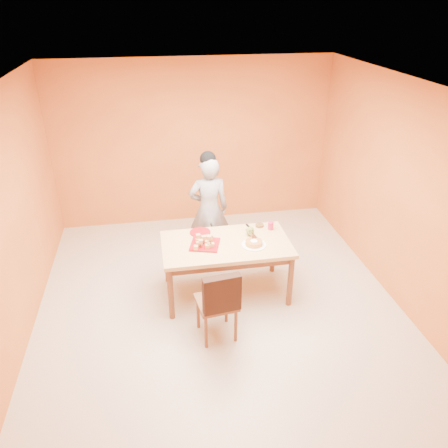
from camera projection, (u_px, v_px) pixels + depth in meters
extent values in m
plane|color=beige|center=(219.00, 305.00, 5.56)|extent=(5.00, 5.00, 0.00)
plane|color=silver|center=(218.00, 87.00, 4.30)|extent=(5.00, 5.00, 0.00)
plane|color=orange|center=(194.00, 144.00, 7.11)|extent=(4.50, 0.00, 4.50)
plane|color=orange|center=(8.00, 226.00, 4.58)|extent=(0.00, 5.00, 5.00)
plane|color=orange|center=(402.00, 196.00, 5.28)|extent=(0.00, 5.00, 5.00)
cube|color=tan|center=(226.00, 245.00, 5.46)|extent=(1.60, 0.90, 0.05)
cube|color=brown|center=(226.00, 250.00, 5.50)|extent=(1.48, 0.78, 0.10)
cylinder|color=brown|center=(171.00, 294.00, 5.18)|extent=(0.07, 0.07, 0.71)
cylinder|color=brown|center=(167.00, 259.00, 5.86)|extent=(0.07, 0.07, 0.71)
cylinder|color=brown|center=(290.00, 281.00, 5.41)|extent=(0.07, 0.07, 0.71)
cylinder|color=brown|center=(273.00, 249.00, 6.09)|extent=(0.07, 0.07, 0.71)
imported|color=#99999C|center=(209.00, 209.00, 6.24)|extent=(0.57, 0.38, 1.57)
cube|color=maroon|center=(205.00, 244.00, 5.39)|extent=(0.43, 0.43, 0.02)
cylinder|color=maroon|center=(200.00, 232.00, 5.67)|extent=(0.28, 0.28, 0.02)
cylinder|color=white|center=(254.00, 245.00, 5.39)|extent=(0.38, 0.38, 0.01)
cylinder|color=gold|center=(254.00, 243.00, 5.38)|extent=(0.24, 0.24, 0.05)
cube|color=silver|center=(251.00, 234.00, 5.52)|extent=(0.10, 0.25, 0.01)
ellipsoid|color=olive|center=(250.00, 231.00, 5.59)|extent=(0.12, 0.11, 0.13)
cylinder|color=#B71B46|center=(271.00, 226.00, 5.74)|extent=(0.08, 0.08, 0.10)
cylinder|color=#3C2710|center=(260.00, 225.00, 5.83)|extent=(0.14, 0.14, 0.03)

